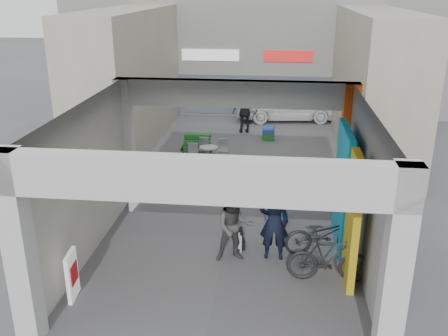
# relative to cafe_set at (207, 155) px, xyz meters

# --- Properties ---
(ground) EXTENTS (90.00, 90.00, 0.00)m
(ground) POSITION_rel_cafe_set_xyz_m (1.25, -5.36, -0.28)
(ground) COLOR #545459
(ground) RESTS_ON ground
(arcade_canopy) EXTENTS (6.40, 6.45, 6.40)m
(arcade_canopy) POSITION_rel_cafe_set_xyz_m (1.79, -6.18, 2.02)
(arcade_canopy) COLOR #B7B6B2
(arcade_canopy) RESTS_ON ground
(far_building) EXTENTS (18.00, 4.08, 8.00)m
(far_building) POSITION_rel_cafe_set_xyz_m (1.25, 8.63, 3.71)
(far_building) COLOR silver
(far_building) RESTS_ON ground
(plaza_bldg_left) EXTENTS (2.00, 9.00, 5.00)m
(plaza_bldg_left) POSITION_rel_cafe_set_xyz_m (-3.25, 2.14, 2.22)
(plaza_bldg_left) COLOR #A9A18C
(plaza_bldg_left) RESTS_ON ground
(plaza_bldg_right) EXTENTS (2.00, 9.00, 5.00)m
(plaza_bldg_right) POSITION_rel_cafe_set_xyz_m (5.75, 2.14, 2.22)
(plaza_bldg_right) COLOR #A9A18C
(plaza_bldg_right) RESTS_ON ground
(bollard_left) EXTENTS (0.09, 0.09, 0.82)m
(bollard_left) POSITION_rel_cafe_set_xyz_m (-0.22, -2.84, 0.13)
(bollard_left) COLOR #979BA0
(bollard_left) RESTS_ON ground
(bollard_center) EXTENTS (0.09, 0.09, 0.94)m
(bollard_center) POSITION_rel_cafe_set_xyz_m (1.31, -3.13, 0.19)
(bollard_center) COLOR #979BA0
(bollard_center) RESTS_ON ground
(bollard_right) EXTENTS (0.09, 0.09, 0.95)m
(bollard_right) POSITION_rel_cafe_set_xyz_m (2.95, -3.08, 0.20)
(bollard_right) COLOR #979BA0
(bollard_right) RESTS_ON ground
(advert_board_near) EXTENTS (0.14, 0.56, 1.00)m
(advert_board_near) POSITION_rel_cafe_set_xyz_m (-1.49, -8.12, 0.23)
(advert_board_near) COLOR white
(advert_board_near) RESTS_ON ground
(advert_board_far) EXTENTS (0.14, 0.55, 1.00)m
(advert_board_far) POSITION_rel_cafe_set_xyz_m (-1.49, -3.85, 0.23)
(advert_board_far) COLOR white
(advert_board_far) RESTS_ON ground
(cafe_set) EXTENTS (1.31, 1.06, 0.79)m
(cafe_set) POSITION_rel_cafe_set_xyz_m (0.00, 0.00, 0.00)
(cafe_set) COLOR #9E9EA3
(cafe_set) RESTS_ON ground
(produce_stand) EXTENTS (1.13, 0.61, 0.74)m
(produce_stand) POSITION_rel_cafe_set_xyz_m (-0.47, 0.85, 0.01)
(produce_stand) COLOR black
(produce_stand) RESTS_ON ground
(crate_stack) EXTENTS (0.48, 0.39, 0.56)m
(crate_stack) POSITION_rel_cafe_set_xyz_m (2.05, 2.92, 0.00)
(crate_stack) COLOR #185424
(crate_stack) RESTS_ON ground
(border_collie) EXTENTS (0.24, 0.46, 0.64)m
(border_collie) POSITION_rel_cafe_set_xyz_m (1.59, -5.88, -0.02)
(border_collie) COLOR black
(border_collie) RESTS_ON ground
(man_with_dog) EXTENTS (0.65, 0.43, 1.78)m
(man_with_dog) POSITION_rel_cafe_set_xyz_m (2.39, -6.16, 0.61)
(man_with_dog) COLOR black
(man_with_dog) RESTS_ON ground
(man_back_turned) EXTENTS (0.91, 0.78, 1.64)m
(man_back_turned) POSITION_rel_cafe_set_xyz_m (1.51, -6.32, 0.54)
(man_back_turned) COLOR #414144
(man_back_turned) RESTS_ON ground
(man_elderly) EXTENTS (0.92, 0.69, 1.71)m
(man_elderly) POSITION_rel_cafe_set_xyz_m (2.44, -4.47, 0.58)
(man_elderly) COLOR #5B74B1
(man_elderly) RESTS_ON ground
(man_crates) EXTENTS (1.11, 0.66, 1.77)m
(man_crates) POSITION_rel_cafe_set_xyz_m (1.05, 3.88, 0.60)
(man_crates) COLOR black
(man_crates) RESTS_ON ground
(bicycle_front) EXTENTS (1.96, 1.08, 0.98)m
(bicycle_front) POSITION_rel_cafe_set_xyz_m (3.55, -5.81, 0.21)
(bicycle_front) COLOR black
(bicycle_front) RESTS_ON ground
(bicycle_rear) EXTENTS (1.75, 0.53, 1.04)m
(bicycle_rear) POSITION_rel_cafe_set_xyz_m (3.55, -6.97, 0.24)
(bicycle_rear) COLOR black
(bicycle_rear) RESTS_ON ground
(white_van) EXTENTS (4.64, 2.29, 1.52)m
(white_van) POSITION_rel_cafe_set_xyz_m (2.75, 6.14, 0.48)
(white_van) COLOR silver
(white_van) RESTS_ON ground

